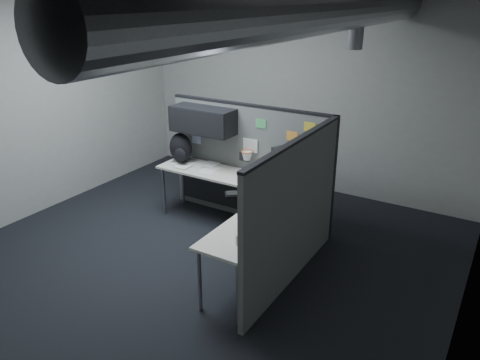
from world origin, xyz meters
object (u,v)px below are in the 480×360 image
Objects in this scene: backpack at (181,148)px; monitor at (296,169)px; phone at (259,223)px; desk at (241,195)px; keyboard at (244,194)px.

monitor is at bearing -16.77° from backpack.
monitor reaches higher than phone.
desk is 0.77m from monitor.
monitor is (0.61, 0.28, 0.38)m from desk.
monitor is 0.71m from keyboard.
keyboard reaches higher than desk.
backpack is (-1.19, 0.32, 0.33)m from desk.
desk is 3.82× the size of monitor.
backpack is at bearing 151.77° from phone.
phone reaches higher than keyboard.
keyboard is at bearing -51.59° from desk.
phone is (0.54, -0.61, 0.02)m from keyboard.
phone is at bearing -46.59° from backpack.
desk is 0.31m from keyboard.
backpack is (-1.90, 1.15, 0.17)m from phone.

